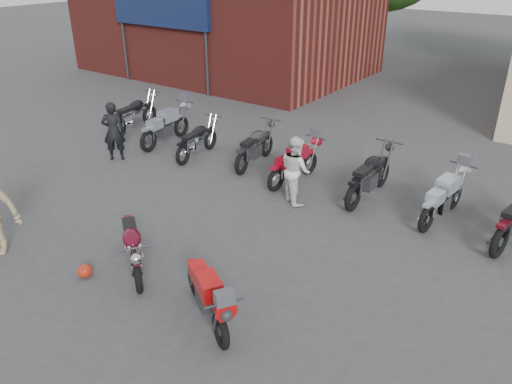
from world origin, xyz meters
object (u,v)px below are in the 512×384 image
Objects in this scene: row_bike_6 at (444,196)px; row_bike_2 at (197,138)px; row_bike_0 at (134,112)px; row_bike_4 at (294,162)px; vintage_motorcycle at (132,244)px; person_light at (296,170)px; helmet at (85,271)px; row_bike_3 at (255,144)px; row_bike_1 at (166,124)px; person_dark at (113,131)px; row_bike_5 at (370,173)px; sportbike at (207,293)px.

row_bike_2 is at bearing 99.02° from row_bike_6.
row_bike_0 reaches higher than row_bike_4.
person_light is (0.87, 3.95, 0.23)m from vintage_motorcycle.
helmet is 0.14× the size of row_bike_4.
row_bike_2 is 1.67m from row_bike_3.
row_bike_0 is 1.01× the size of row_bike_1.
row_bike_1 is 7.93m from row_bike_6.
row_bike_3 reaches higher than row_bike_4.
person_dark is 0.82× the size of row_bike_3.
row_bike_4 is 0.87× the size of row_bike_5.
row_bike_3 is at bearing -81.61° from row_bike_2.
person_light reaches higher than sportbike.
vintage_motorcycle is at bearing -176.27° from row_bike_3.
sportbike is at bearing 108.28° from person_dark.
row_bike_1 reaches higher than sportbike.
person_dark is 2.22m from row_bike_2.
helmet is at bearing -165.47° from row_bike_2.
sportbike is at bearing 178.05° from row_bike_5.
helmet is at bearing 177.19° from row_bike_3.
row_bike_4 is (0.84, 5.48, 0.41)m from helmet.
row_bike_2 is (1.65, 1.45, -0.27)m from person_dark.
helmet is (-2.47, -0.40, -0.39)m from sportbike.
person_light reaches higher than helmet.
row_bike_2 is at bearing 98.02° from row_bike_4.
vintage_motorcycle is at bearing 50.38° from helmet.
row_bike_4 is (4.44, -0.11, -0.06)m from row_bike_1.
row_bike_6 is (6.51, 0.33, 0.03)m from row_bike_2.
row_bike_3 is 1.02× the size of row_bike_6.
sportbike is 0.93× the size of row_bike_6.
person_dark reaches higher than row_bike_3.
row_bike_0 is at bearing 175.99° from sportbike.
row_bike_0 reaches higher than sportbike.
row_bike_0 reaches higher than row_bike_6.
row_bike_5 reaches higher than sportbike.
person_dark is 1.70m from row_bike_1.
vintage_motorcycle is 6.44m from row_bike_1.
row_bike_2 is at bearing 164.43° from sportbike.
row_bike_0 is at bearing 81.50° from row_bike_3.
row_bike_4 reaches higher than helmet.
row_bike_3 is 1.45m from row_bike_4.
row_bike_1 reaches higher than row_bike_6.
row_bike_0 is (-7.66, 5.43, 0.08)m from sportbike.
vintage_motorcycle is at bearing -177.75° from row_bike_4.
row_bike_0 is at bearing 89.60° from row_bike_5.
row_bike_5 is at bearing 65.09° from helmet.
row_bike_5 is (0.20, 5.35, 0.10)m from sportbike.
row_bike_0 is (-6.60, 1.23, -0.18)m from person_light.
row_bike_6 is (4.90, -0.13, -0.01)m from row_bike_3.
row_bike_0 is 1.62m from row_bike_1.
person_dark reaches higher than row_bike_6.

